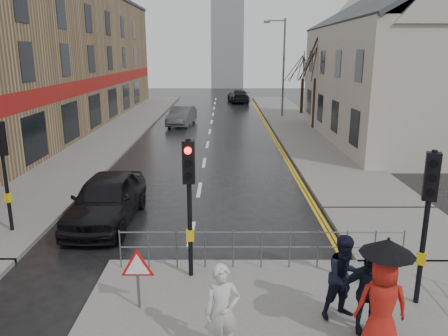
{
  "coord_description": "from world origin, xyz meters",
  "views": [
    {
      "loc": [
        1.01,
        -9.46,
        5.41
      ],
      "look_at": [
        1.01,
        4.38,
        1.74
      ],
      "focal_mm": 35.0,
      "sensor_mm": 36.0,
      "label": 1
    }
  ],
  "objects_px": {
    "car_parked": "(106,199)",
    "pedestrian_d": "(367,292)",
    "pedestrian_a": "(222,311)",
    "pedestrian_b": "(345,277)",
    "pedestrian_with_umbrella": "(383,294)",
    "car_mid": "(182,116)"
  },
  "relations": [
    {
      "from": "car_parked",
      "to": "pedestrian_d",
      "type": "bearing_deg",
      "value": -40.27
    },
    {
      "from": "pedestrian_a",
      "to": "car_parked",
      "type": "relative_size",
      "value": 0.37
    },
    {
      "from": "car_parked",
      "to": "pedestrian_b",
      "type": "bearing_deg",
      "value": -39.33
    },
    {
      "from": "pedestrian_d",
      "to": "pedestrian_b",
      "type": "bearing_deg",
      "value": 128.16
    },
    {
      "from": "pedestrian_with_umbrella",
      "to": "car_parked",
      "type": "relative_size",
      "value": 0.47
    },
    {
      "from": "pedestrian_with_umbrella",
      "to": "car_mid",
      "type": "height_order",
      "value": "pedestrian_with_umbrella"
    },
    {
      "from": "pedestrian_d",
      "to": "car_parked",
      "type": "distance_m",
      "value": 8.9
    },
    {
      "from": "pedestrian_a",
      "to": "pedestrian_d",
      "type": "distance_m",
      "value": 2.85
    },
    {
      "from": "pedestrian_with_umbrella",
      "to": "car_parked",
      "type": "distance_m",
      "value": 9.37
    },
    {
      "from": "car_parked",
      "to": "car_mid",
      "type": "relative_size",
      "value": 1.08
    },
    {
      "from": "pedestrian_b",
      "to": "car_parked",
      "type": "bearing_deg",
      "value": 121.49
    },
    {
      "from": "pedestrian_with_umbrella",
      "to": "car_mid",
      "type": "xyz_separation_m",
      "value": [
        -6.06,
        26.46,
        -0.58
      ]
    },
    {
      "from": "pedestrian_a",
      "to": "pedestrian_with_umbrella",
      "type": "height_order",
      "value": "pedestrian_with_umbrella"
    },
    {
      "from": "pedestrian_a",
      "to": "pedestrian_b",
      "type": "distance_m",
      "value": 2.72
    },
    {
      "from": "pedestrian_with_umbrella",
      "to": "car_parked",
      "type": "height_order",
      "value": "pedestrian_with_umbrella"
    },
    {
      "from": "pedestrian_d",
      "to": "car_parked",
      "type": "xyz_separation_m",
      "value": [
        -6.56,
        6.01,
        -0.18
      ]
    },
    {
      "from": "car_mid",
      "to": "car_parked",
      "type": "bearing_deg",
      "value": -83.69
    },
    {
      "from": "pedestrian_b",
      "to": "car_parked",
      "type": "height_order",
      "value": "pedestrian_b"
    },
    {
      "from": "pedestrian_b",
      "to": "pedestrian_d",
      "type": "bearing_deg",
      "value": -73.83
    },
    {
      "from": "pedestrian_a",
      "to": "pedestrian_d",
      "type": "xyz_separation_m",
      "value": [
        2.77,
        0.7,
        -0.04
      ]
    },
    {
      "from": "pedestrian_d",
      "to": "car_mid",
      "type": "xyz_separation_m",
      "value": [
        -5.99,
        25.88,
        -0.26
      ]
    },
    {
      "from": "pedestrian_a",
      "to": "pedestrian_with_umbrella",
      "type": "bearing_deg",
      "value": -4.43
    }
  ]
}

